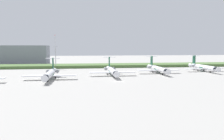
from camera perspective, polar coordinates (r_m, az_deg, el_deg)
The scene contains 8 objects.
ground_plane at distance 122.29m, azimuth -0.83°, elevation -0.78°, with size 500.00×500.00×0.00m, color #9E9B96.
grass_berm at distance 160.17m, azimuth -2.49°, elevation 1.14°, with size 320.00×20.00×1.90m, color #4C6B38.
regional_jet_second at distance 102.08m, azimuth -15.54°, elevation -0.89°, with size 22.81×31.00×9.00m.
regional_jet_third at distance 111.12m, azimuth -0.06°, elevation -0.13°, with size 22.81×31.00×9.00m.
regional_jet_fourth at distance 123.75m, azimuth 11.56°, elevation 0.36°, with size 22.81×31.00×9.00m.
regional_jet_fifth at distance 141.52m, azimuth 22.21°, elevation 0.73°, with size 22.81×31.00×9.00m.
antenna_mast at distance 150.71m, azimuth -14.28°, elevation 3.83°, with size 4.40×0.50×22.24m.
distant_hangar at distance 196.84m, azimuth -24.87°, elevation 3.47°, with size 60.97×20.14×15.51m, color gray.
Camera 1 is at (-14.71, -90.57, 14.22)m, focal length 35.65 mm.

